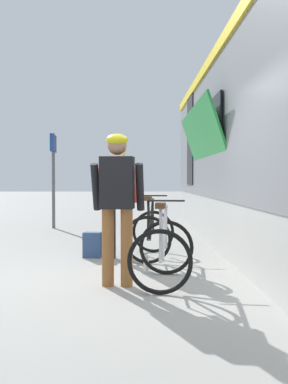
% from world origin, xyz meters
% --- Properties ---
extents(ground_plane, '(80.00, 80.00, 0.00)m').
position_xyz_m(ground_plane, '(0.00, 0.00, 0.00)').
color(ground_plane, '#A09E99').
extents(cyclist_near_in_red, '(0.64, 0.37, 1.76)m').
position_xyz_m(cyclist_near_in_red, '(-0.11, 1.66, 1.05)').
color(cyclist_near_in_red, '#232328').
rests_on(cyclist_near_in_red, ground).
extents(cyclist_far_in_dark, '(0.64, 0.36, 1.76)m').
position_xyz_m(cyclist_far_in_dark, '(-0.05, -0.16, 1.05)').
color(cyclist_far_in_dark, '#935B2D').
rests_on(cyclist_far_in_dark, ground).
extents(bicycle_near_black, '(0.83, 1.15, 0.99)m').
position_xyz_m(bicycle_near_black, '(0.40, 1.69, 0.40)').
color(bicycle_near_black, black).
rests_on(bicycle_near_black, ground).
extents(bicycle_far_silver, '(0.85, 1.16, 0.99)m').
position_xyz_m(bicycle_far_silver, '(0.49, -0.06, 0.40)').
color(bicycle_far_silver, black).
rests_on(bicycle_far_silver, ground).
extents(backpack_on_platform, '(0.30, 0.22, 0.40)m').
position_xyz_m(backpack_on_platform, '(-0.52, 1.74, 0.20)').
color(backpack_on_platform, navy).
rests_on(backpack_on_platform, ground).
extents(water_bottle_near_the_bikes, '(0.07, 0.07, 0.22)m').
position_xyz_m(water_bottle_near_the_bikes, '(0.30, 0.62, 0.11)').
color(water_bottle_near_the_bikes, silver).
rests_on(water_bottle_near_the_bikes, ground).
extents(platform_sign_post, '(0.08, 0.70, 2.40)m').
position_xyz_m(platform_sign_post, '(-1.92, 6.00, 1.62)').
color(platform_sign_post, '#595B60').
rests_on(platform_sign_post, ground).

